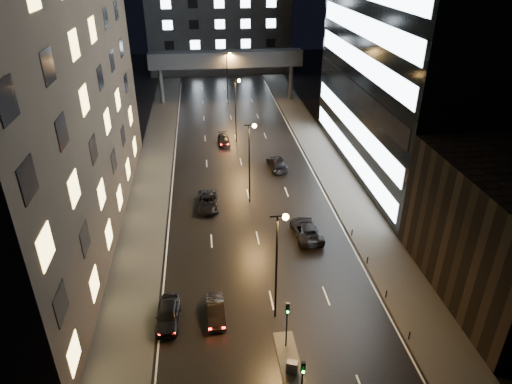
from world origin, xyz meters
TOP-DOWN VIEW (x-y plane):
  - ground at (0.00, 40.00)m, footprint 160.00×160.00m
  - sidewalk_left at (-12.50, 35.00)m, footprint 5.00×110.00m
  - sidewalk_right at (12.50, 35.00)m, footprint 5.00×110.00m
  - building_left at (-22.50, 24.00)m, footprint 15.00×48.00m
  - building_right_low at (20.00, 9.00)m, footprint 10.00×18.00m
  - building_far at (0.00, 98.00)m, footprint 34.00×14.00m
  - skybridge at (0.00, 70.00)m, footprint 30.00×3.00m
  - median_island at (0.30, 2.00)m, footprint 1.60×8.00m
  - traffic_signal_near at (0.30, 4.49)m, footprint 0.28×0.34m
  - traffic_signal_far at (0.30, -1.01)m, footprint 0.28×0.34m
  - bollard_row at (10.20, 6.50)m, footprint 0.12×25.12m
  - streetlight_near at (0.16, 8.00)m, footprint 1.45×0.50m
  - streetlight_mid_a at (0.16, 28.00)m, footprint 1.45×0.50m
  - streetlight_mid_b at (0.16, 48.00)m, footprint 1.45×0.50m
  - streetlight_far at (0.16, 68.00)m, footprint 1.45×0.50m
  - car_away_a at (-9.00, 8.45)m, footprint 2.10×4.75m
  - car_away_b at (-5.01, 8.55)m, footprint 1.59×4.21m
  - car_away_c at (-5.16, 27.29)m, footprint 2.54×5.39m
  - car_away_d at (-2.06, 47.32)m, footprint 1.98×4.51m
  - car_toward_a at (5.28, 19.69)m, footprint 3.02×5.99m
  - car_toward_b at (4.92, 37.13)m, footprint 2.61×5.63m
  - utility_cabinet at (0.30, 1.95)m, footprint 0.95×0.77m

SIDE VIEW (x-z plane):
  - ground at x=0.00m, z-range 0.00..0.00m
  - sidewalk_left at x=-12.50m, z-range 0.00..0.15m
  - sidewalk_right at x=12.50m, z-range 0.00..0.15m
  - median_island at x=0.30m, z-range 0.00..0.15m
  - bollard_row at x=10.20m, z-range 0.00..0.90m
  - car_away_d at x=-2.06m, z-range 0.00..1.29m
  - car_away_b at x=-5.01m, z-range 0.00..1.37m
  - utility_cabinet at x=0.30m, z-range 0.15..1.23m
  - car_away_c at x=-5.16m, z-range 0.00..1.49m
  - car_away_a at x=-9.00m, z-range 0.00..1.59m
  - car_toward_b at x=4.92m, z-range 0.00..1.59m
  - car_toward_a at x=5.28m, z-range 0.00..1.63m
  - traffic_signal_near at x=0.30m, z-range 0.89..5.29m
  - traffic_signal_far at x=0.30m, z-range 0.89..5.29m
  - building_right_low at x=20.00m, z-range 0.00..12.00m
  - streetlight_near at x=0.16m, z-range 1.42..11.57m
  - streetlight_mid_a at x=0.16m, z-range 1.42..11.57m
  - streetlight_mid_b at x=0.16m, z-range 1.42..11.57m
  - streetlight_far at x=0.16m, z-range 1.42..11.57m
  - skybridge at x=0.00m, z-range 3.34..13.34m
  - building_far at x=0.00m, z-range 0.00..25.00m
  - building_left at x=-22.50m, z-range 0.00..40.00m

